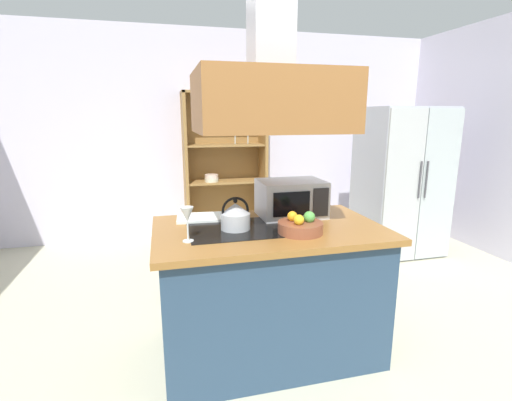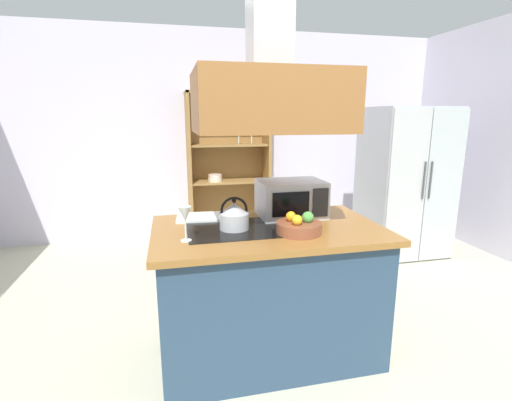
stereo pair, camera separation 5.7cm
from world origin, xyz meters
name	(u,v)px [view 1 (the left image)]	position (x,y,z in m)	size (l,w,h in m)	color
ground_plane	(295,362)	(0.00, 0.00, 0.00)	(7.80, 7.80, 0.00)	beige
wall_back	(221,136)	(0.00, 3.00, 1.35)	(6.00, 0.12, 2.70)	silver
kitchen_island	(269,290)	(-0.14, 0.18, 0.45)	(1.49, 0.91, 0.90)	navy
range_hood	(270,85)	(-0.14, 0.18, 1.79)	(0.90, 0.70, 1.19)	#945F30
refrigerator	(400,181)	(1.92, 1.71, 0.86)	(0.90, 0.78, 1.71)	#B3B8C5
dish_cabinet	(225,175)	(0.00, 2.78, 0.85)	(1.06, 0.40, 1.91)	olive
kettle	(235,216)	(-0.36, 0.18, 0.99)	(0.19, 0.19, 0.21)	#B5BDC3
cutting_board	(202,218)	(-0.54, 0.49, 0.91)	(0.34, 0.24, 0.02)	white
microwave	(291,198)	(0.09, 0.41, 1.03)	(0.46, 0.35, 0.26)	#B7BABF
wine_glass_on_counter	(187,216)	(-0.67, 0.02, 1.05)	(0.08, 0.08, 0.21)	silver
fruit_bowl	(300,226)	(0.02, 0.01, 0.94)	(0.28, 0.28, 0.14)	brown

